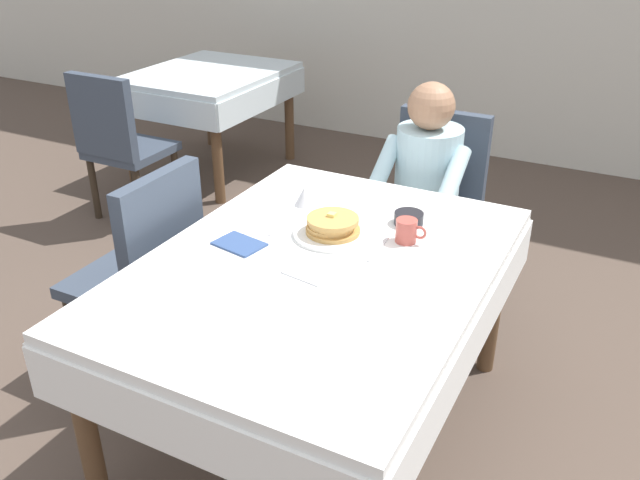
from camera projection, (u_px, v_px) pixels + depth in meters
ground_plane at (318, 429)px, 2.60m from camera, size 14.00×14.00×0.00m
dining_table_main at (318, 285)px, 2.30m from camera, size 1.12×1.52×0.74m
chair_diner at (433, 196)px, 3.27m from camera, size 0.44×0.45×0.93m
diner_person at (424, 181)px, 3.08m from camera, size 0.40×0.43×1.12m
chair_left_side at (147, 264)px, 2.67m from camera, size 0.45×0.44×0.93m
plate_breakfast at (332, 233)px, 2.43m from camera, size 0.28×0.28×0.02m
breakfast_stack at (332, 225)px, 2.40m from camera, size 0.20×0.20×0.07m
cup_coffee at (407, 231)px, 2.37m from camera, size 0.11×0.08×0.08m
bowl_butter at (409, 218)px, 2.51m from camera, size 0.11×0.11×0.04m
syrup_pitcher at (304, 196)px, 2.65m from camera, size 0.08×0.08×0.07m
fork_left_of_plate at (284, 226)px, 2.49m from camera, size 0.02×0.18×0.00m
knife_right_of_plate at (378, 248)px, 2.34m from camera, size 0.02×0.20×0.00m
spoon_near_edge at (300, 279)px, 2.15m from camera, size 0.15×0.04×0.00m
napkin_folded at (239, 244)px, 2.36m from camera, size 0.19×0.15×0.01m
background_table_far at (210, 87)px, 4.74m from camera, size 0.92×1.12×0.74m
background_chair_empty at (118, 139)px, 4.04m from camera, size 0.44×0.45×0.93m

